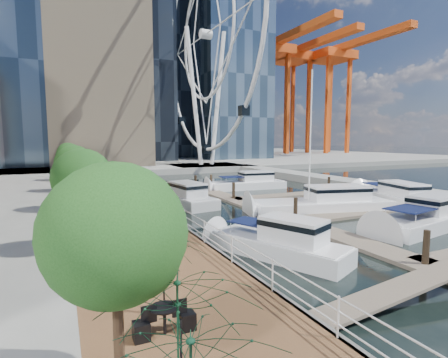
% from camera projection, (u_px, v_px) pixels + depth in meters
% --- Properties ---
extents(ground, '(520.00, 520.00, 0.00)m').
position_uv_depth(ground, '(345.00, 264.00, 16.88)').
color(ground, black).
rests_on(ground, ground).
extents(boardwalk, '(6.00, 60.00, 1.00)m').
position_uv_depth(boardwalk, '(110.00, 212.00, 26.54)').
color(boardwalk, brown).
rests_on(boardwalk, ground).
extents(seawall, '(0.25, 60.00, 1.00)m').
position_uv_depth(seawall, '(150.00, 209.00, 27.80)').
color(seawall, '#595954').
rests_on(seawall, ground).
extents(land_far, '(200.00, 114.00, 1.00)m').
position_uv_depth(land_far, '(104.00, 157.00, 108.64)').
color(land_far, gray).
rests_on(land_far, ground).
extents(breakwater, '(4.00, 60.00, 1.00)m').
position_uv_depth(breakwater, '(349.00, 184.00, 43.24)').
color(breakwater, gray).
rests_on(breakwater, ground).
extents(pier, '(14.00, 12.00, 1.00)m').
position_uv_depth(pier, '(207.00, 167.00, 69.52)').
color(pier, gray).
rests_on(pier, ground).
extents(railing, '(0.10, 60.00, 1.05)m').
position_uv_depth(railing, '(148.00, 196.00, 27.64)').
color(railing, white).
rests_on(railing, boardwalk).
extents(floating_docks, '(16.00, 34.00, 2.60)m').
position_uv_depth(floating_docks, '(330.00, 205.00, 29.16)').
color(floating_docks, '#6D6051').
rests_on(floating_docks, ground).
extents(ferris_wheel, '(5.80, 45.60, 47.80)m').
position_uv_depth(ferris_wheel, '(206.00, 35.00, 66.67)').
color(ferris_wheel, white).
rests_on(ferris_wheel, ground).
extents(port_cranes, '(40.00, 52.00, 38.00)m').
position_uv_depth(port_cranes, '(296.00, 102.00, 129.22)').
color(port_cranes, '#D84C14').
rests_on(port_cranes, ground).
extents(street_trees, '(2.60, 42.60, 4.60)m').
position_uv_depth(street_trees, '(74.00, 164.00, 24.20)').
color(street_trees, '#3F2B1C').
rests_on(street_trees, ground).
extents(cafe_tables, '(2.50, 13.70, 0.74)m').
position_uv_depth(cafe_tables, '(134.00, 293.00, 10.55)').
color(cafe_tables, black).
rests_on(cafe_tables, ground).
extents(yacht_foreground, '(11.66, 4.77, 2.15)m').
position_uv_depth(yacht_foreground, '(427.00, 227.00, 23.88)').
color(yacht_foreground, silver).
rests_on(yacht_foreground, ground).
extents(pedestrian_near, '(0.77, 0.66, 1.79)m').
position_uv_depth(pedestrian_near, '(178.00, 223.00, 17.08)').
color(pedestrian_near, '#464F5D').
rests_on(pedestrian_near, boardwalk).
extents(pedestrian_mid, '(0.81, 0.92, 1.60)m').
position_uv_depth(pedestrian_mid, '(108.00, 184.00, 32.65)').
color(pedestrian_mid, gray).
rests_on(pedestrian_mid, boardwalk).
extents(pedestrian_far, '(1.06, 1.01, 1.77)m').
position_uv_depth(pedestrian_far, '(97.00, 175.00, 40.77)').
color(pedestrian_far, '#353742').
rests_on(pedestrian_far, boardwalk).
extents(moored_yachts, '(23.67, 37.50, 11.50)m').
position_uv_depth(moored_yachts, '(321.00, 212.00, 28.88)').
color(moored_yachts, white).
rests_on(moored_yachts, ground).
extents(cafe_seating, '(4.04, 8.32, 2.63)m').
position_uv_depth(cafe_seating, '(178.00, 337.00, 6.62)').
color(cafe_seating, '#0D321F').
rests_on(cafe_seating, ground).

